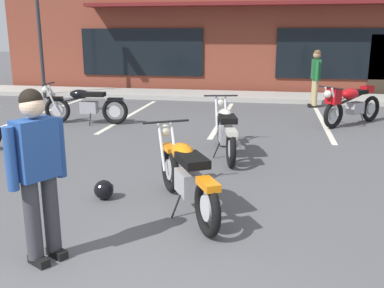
{
  "coord_description": "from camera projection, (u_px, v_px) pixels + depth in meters",
  "views": [
    {
      "loc": [
        1.25,
        -2.49,
        2.16
      ],
      "look_at": [
        0.1,
        3.67,
        0.55
      ],
      "focal_mm": 40.77,
      "sensor_mm": 36.0,
      "label": 1
    }
  ],
  "objects": [
    {
      "name": "motorcycle_foreground_classic",
      "position": [
        186.0,
        175.0,
        5.34
      ],
      "size": [
        1.29,
        1.9,
        0.98
      ],
      "color": "black",
      "rests_on": "ground_plane"
    },
    {
      "name": "motorcycle_green_cafe_racer",
      "position": [
        226.0,
        130.0,
        7.78
      ],
      "size": [
        0.86,
        2.08,
        0.98
      ],
      "color": "black",
      "rests_on": "ground_plane"
    },
    {
      "name": "brick_storefront_building",
      "position": [
        245.0,
        38.0,
        18.09
      ],
      "size": [
        18.03,
        6.62,
        3.9
      ],
      "color": "brown",
      "rests_on": "ground_plane"
    },
    {
      "name": "helmet_on_pavement",
      "position": [
        104.0,
        190.0,
        5.79
      ],
      "size": [
        0.26,
        0.26,
        0.26
      ],
      "color": "black",
      "rests_on": "ground_plane"
    },
    {
      "name": "ground_plane",
      "position": [
        189.0,
        173.0,
        6.87
      ],
      "size": [
        80.0,
        80.0,
        0.0
      ],
      "primitive_type": "plane",
      "color": "#515154"
    },
    {
      "name": "motorcycle_black_cruiser",
      "position": [
        85.0,
        105.0,
        10.52
      ],
      "size": [
        2.11,
        0.66,
        0.98
      ],
      "color": "black",
      "rests_on": "ground_plane"
    },
    {
      "name": "motorcycle_blue_standard",
      "position": [
        351.0,
        103.0,
        10.3
      ],
      "size": [
        1.65,
        1.65,
        0.98
      ],
      "color": "black",
      "rests_on": "ground_plane"
    },
    {
      "name": "parking_lot_lamp_post",
      "position": [
        35.0,
        2.0,
        13.96
      ],
      "size": [
        0.24,
        0.76,
        4.78
      ],
      "color": "#2D2D33",
      "rests_on": "ground_plane"
    },
    {
      "name": "painted_stall_lines",
      "position": [
        223.0,
        118.0,
        11.32
      ],
      "size": [
        10.14,
        4.8,
        0.01
      ],
      "color": "silver",
      "rests_on": "ground_plane"
    },
    {
      "name": "person_in_shorts_foreground",
      "position": [
        316.0,
        75.0,
        12.74
      ],
      "size": [
        0.29,
        0.61,
        1.68
      ],
      "color": "black",
      "rests_on": "ground_plane"
    },
    {
      "name": "sidewalk_kerb",
      "position": [
        235.0,
        96.0,
        14.74
      ],
      "size": [
        22.0,
        1.8,
        0.14
      ],
      "primitive_type": "cube",
      "color": "#A8A59E",
      "rests_on": "ground_plane"
    },
    {
      "name": "person_in_black_shirt",
      "position": [
        38.0,
        167.0,
        4.04
      ],
      "size": [
        0.4,
        0.57,
        1.68
      ],
      "color": "black",
      "rests_on": "ground_plane"
    }
  ]
}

